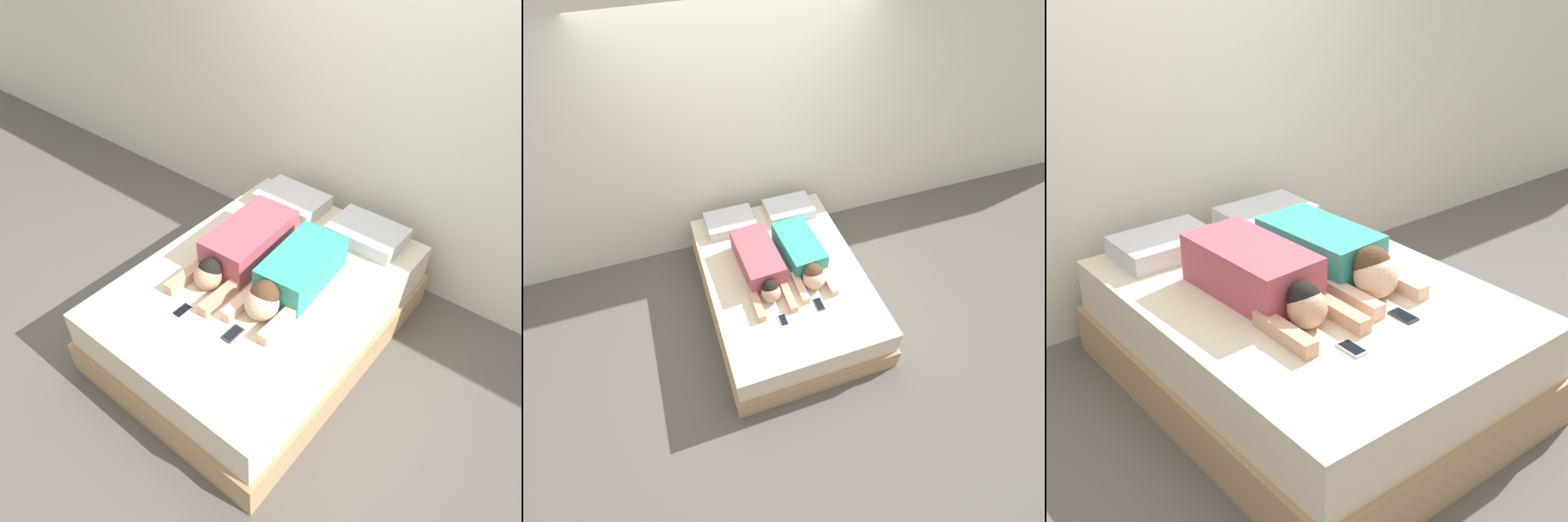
% 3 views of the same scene
% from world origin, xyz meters
% --- Properties ---
extents(ground_plane, '(12.00, 12.00, 0.00)m').
position_xyz_m(ground_plane, '(0.00, 0.00, 0.00)').
color(ground_plane, '#5B5651').
extents(wall_back, '(12.00, 0.06, 2.60)m').
position_xyz_m(wall_back, '(0.00, 1.16, 1.30)').
color(wall_back, silver).
rests_on(wall_back, ground_plane).
extents(bed, '(1.50, 2.02, 0.52)m').
position_xyz_m(bed, '(0.00, 0.00, 0.25)').
color(bed, tan).
rests_on(bed, ground_plane).
extents(pillow_head_left, '(0.50, 0.35, 0.11)m').
position_xyz_m(pillow_head_left, '(-0.32, 0.78, 0.57)').
color(pillow_head_left, silver).
rests_on(pillow_head_left, bed).
extents(pillow_head_right, '(0.50, 0.35, 0.11)m').
position_xyz_m(pillow_head_right, '(0.32, 0.78, 0.57)').
color(pillow_head_right, silver).
rests_on(pillow_head_right, bed).
extents(person_left, '(0.37, 0.96, 0.24)m').
position_xyz_m(person_left, '(-0.21, 0.07, 0.63)').
color(person_left, '#B24C59').
rests_on(person_left, bed).
extents(person_right, '(0.37, 0.89, 0.24)m').
position_xyz_m(person_right, '(0.20, 0.04, 0.62)').
color(person_right, teal).
rests_on(person_right, bed).
extents(cell_phone_left, '(0.07, 0.13, 0.01)m').
position_xyz_m(cell_phone_left, '(-0.19, -0.52, 0.52)').
color(cell_phone_left, silver).
rests_on(cell_phone_left, bed).
extents(cell_phone_right, '(0.07, 0.13, 0.01)m').
position_xyz_m(cell_phone_right, '(0.17, -0.46, 0.52)').
color(cell_phone_right, '#2D2D33').
rests_on(cell_phone_right, bed).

